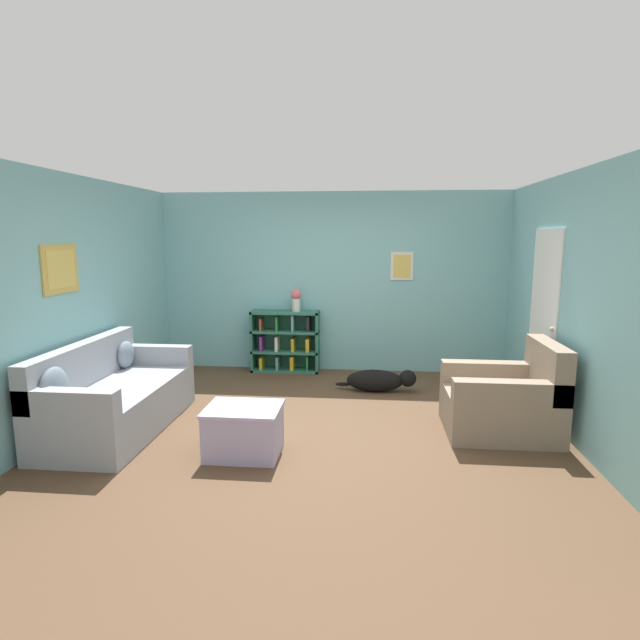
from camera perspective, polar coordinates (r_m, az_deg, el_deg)
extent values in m
plane|color=brown|center=(5.43, -0.42, -11.70)|extent=(14.00, 14.00, 0.00)
cube|color=#7AB7BC|center=(7.33, 1.41, 4.31)|extent=(5.60, 0.10, 2.60)
cube|color=silver|center=(7.25, 9.34, 6.11)|extent=(0.32, 0.02, 0.40)
cube|color=#DBBC56|center=(7.24, 9.34, 6.11)|extent=(0.24, 0.01, 0.32)
cube|color=#7AB7BC|center=(5.94, -25.73, 2.14)|extent=(0.10, 5.00, 2.60)
cube|color=gold|center=(5.54, -27.58, 5.18)|extent=(0.02, 0.56, 0.48)
cube|color=#DBBC56|center=(5.53, -27.47, 5.18)|extent=(0.01, 0.44, 0.36)
cube|color=#7AB7BC|center=(5.46, 27.23, 1.46)|extent=(0.10, 5.00, 2.60)
cube|color=white|center=(6.13, 24.12, -0.14)|extent=(0.02, 0.84, 2.05)
sphere|color=tan|center=(5.80, 24.97, -0.96)|extent=(0.05, 0.05, 0.05)
cube|color=#9399A3|center=(5.59, -21.87, -9.23)|extent=(0.89, 1.90, 0.47)
cube|color=#9399A3|center=(5.65, -25.46, -4.54)|extent=(0.16, 1.90, 0.43)
cube|color=#9399A3|center=(4.78, -26.94, -8.41)|extent=(0.89, 0.16, 0.23)
cube|color=#9399A3|center=(6.25, -18.42, -3.78)|extent=(0.89, 0.16, 0.23)
ellipsoid|color=slate|center=(5.05, -28.12, -6.76)|extent=(0.14, 0.36, 0.36)
ellipsoid|color=slate|center=(6.17, -21.30, -3.70)|extent=(0.14, 0.31, 0.31)
cube|color=#2D6B56|center=(7.42, -7.63, -2.36)|extent=(0.04, 0.30, 0.90)
cube|color=#2D6B56|center=(7.26, -0.27, -2.54)|extent=(0.04, 0.30, 0.90)
cube|color=#2D6B56|center=(7.46, -3.81, -2.23)|extent=(0.99, 0.02, 0.90)
cube|color=#2D6B56|center=(7.43, -3.95, -5.70)|extent=(0.99, 0.30, 0.04)
cube|color=#2D6B56|center=(7.36, -3.98, -3.59)|extent=(0.99, 0.30, 0.04)
cube|color=#2D6B56|center=(7.30, -4.01, -1.31)|extent=(0.99, 0.30, 0.04)
cube|color=#2D6B56|center=(7.25, -4.03, 0.88)|extent=(0.99, 0.30, 0.04)
cube|color=gold|center=(7.46, -6.64, -4.90)|extent=(0.04, 0.22, 0.20)
cube|color=#7A2D84|center=(7.39, -6.64, -2.60)|extent=(0.04, 0.22, 0.21)
cube|color=brown|center=(7.33, -6.68, -0.46)|extent=(0.03, 0.22, 0.17)
cube|color=#60939E|center=(7.41, -4.81, -4.91)|extent=(0.03, 0.22, 0.21)
cube|color=silver|center=(7.34, -4.89, -2.66)|extent=(0.04, 0.22, 0.21)
cube|color=#287A3D|center=(7.28, -4.86, -0.38)|extent=(0.03, 0.22, 0.20)
cube|color=gold|center=(7.37, -3.14, -4.93)|extent=(0.05, 0.22, 0.22)
cube|color=gold|center=(7.30, -3.05, -2.78)|extent=(0.04, 0.22, 0.19)
cube|color=#60939E|center=(7.24, -3.07, -0.28)|extent=(0.03, 0.22, 0.24)
cube|color=#287A3D|center=(7.34, -1.39, -4.93)|extent=(0.03, 0.22, 0.23)
cube|color=gold|center=(7.27, -1.36, -2.80)|extent=(0.05, 0.22, 0.19)
cube|color=black|center=(7.21, -1.29, -0.38)|extent=(0.04, 0.22, 0.22)
cube|color=gray|center=(5.45, 19.76, -9.87)|extent=(1.06, 0.90, 0.42)
cube|color=gray|center=(5.44, 24.57, -5.03)|extent=(0.18, 0.90, 0.52)
cube|color=gray|center=(5.02, 20.96, -7.75)|extent=(1.06, 0.18, 0.22)
cube|color=gray|center=(5.69, 19.07, -5.63)|extent=(1.06, 0.18, 0.22)
cube|color=#ADA3CC|center=(4.69, -8.70, -12.40)|extent=(0.65, 0.51, 0.45)
cube|color=#BBB0DC|center=(4.61, -8.77, -9.99)|extent=(0.67, 0.54, 0.03)
ellipsoid|color=black|center=(6.47, 6.29, -6.91)|extent=(0.73, 0.26, 0.28)
sphere|color=black|center=(6.48, 10.00, -6.58)|extent=(0.21, 0.21, 0.21)
ellipsoid|color=black|center=(6.54, 2.62, -7.34)|extent=(0.20, 0.05, 0.05)
cylinder|color=silver|center=(7.21, -2.74, 1.73)|extent=(0.12, 0.12, 0.19)
sphere|color=#E06B70|center=(7.19, -2.75, 2.98)|extent=(0.15, 0.15, 0.15)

